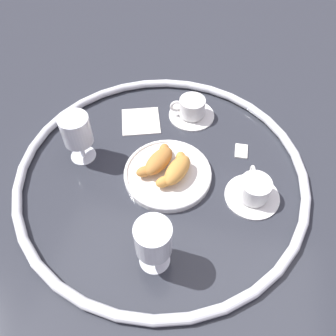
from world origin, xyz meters
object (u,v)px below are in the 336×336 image
at_px(pastry_plate, 168,173).
at_px(folded_napkin, 141,121).
at_px(juice_glass_right, 153,240).
at_px(juice_glass_left, 76,132).
at_px(croissant_small, 158,161).
at_px(coffee_cup_far, 254,190).
at_px(sugar_packet, 241,151).
at_px(croissant_large, 176,170).
at_px(coffee_cup_near, 192,109).

relative_size(pastry_plate, folded_napkin, 2.06).
distance_m(pastry_plate, juice_glass_right, 0.25).
relative_size(juice_glass_left, folded_napkin, 1.27).
bearing_deg(croissant_small, pastry_plate, -109.10).
distance_m(pastry_plate, juice_glass_left, 0.25).
relative_size(coffee_cup_far, sugar_packet, 2.72).
height_order(croissant_large, coffee_cup_near, same).
height_order(coffee_cup_far, juice_glass_left, juice_glass_left).
bearing_deg(sugar_packet, coffee_cup_near, 52.70).
bearing_deg(pastry_plate, coffee_cup_near, -4.14).
height_order(pastry_plate, croissant_small, croissant_small).
distance_m(pastry_plate, sugar_packet, 0.22).
xyz_separation_m(coffee_cup_near, juice_glass_left, (-0.22, 0.26, 0.07)).
bearing_deg(croissant_small, folded_napkin, 29.75).
bearing_deg(sugar_packet, juice_glass_right, 153.60).
distance_m(juice_glass_left, juice_glass_right, 0.36).
bearing_deg(folded_napkin, coffee_cup_far, -119.42).
height_order(juice_glass_right, sugar_packet, juice_glass_right).
distance_m(coffee_cup_near, sugar_packet, 0.20).
relative_size(juice_glass_right, folded_napkin, 1.27).
relative_size(pastry_plate, coffee_cup_near, 1.67).
bearing_deg(sugar_packet, juice_glass_left, 101.93).
relative_size(croissant_small, sugar_packet, 2.54).
distance_m(croissant_small, sugar_packet, 0.24).
height_order(juice_glass_right, folded_napkin, juice_glass_right).
relative_size(juice_glass_right, sugar_packet, 2.80).
distance_m(croissant_large, folded_napkin, 0.24).
distance_m(pastry_plate, croissant_large, 0.04).
relative_size(croissant_large, croissant_small, 1.03).
xyz_separation_m(croissant_small, juice_glass_right, (-0.24, -0.05, 0.06)).
height_order(coffee_cup_near, sugar_packet, coffee_cup_near).
bearing_deg(juice_glass_right, coffee_cup_far, -41.92).
bearing_deg(croissant_large, croissant_small, 70.98).
height_order(pastry_plate, juice_glass_right, juice_glass_right).
height_order(coffee_cup_near, folded_napkin, coffee_cup_near).
relative_size(pastry_plate, croissant_large, 1.74).
xyz_separation_m(pastry_plate, juice_glass_left, (0.01, 0.24, 0.08)).
distance_m(pastry_plate, coffee_cup_far, 0.22).
height_order(juice_glass_left, folded_napkin, juice_glass_left).
xyz_separation_m(croissant_small, juice_glass_left, (0.00, 0.21, 0.06)).
bearing_deg(juice_glass_right, juice_glass_left, 47.06).
bearing_deg(coffee_cup_near, juice_glass_right, -179.08).
xyz_separation_m(pastry_plate, juice_glass_right, (-0.23, -0.02, 0.09)).
xyz_separation_m(croissant_large, coffee_cup_far, (-0.01, -0.20, -0.01)).
xyz_separation_m(pastry_plate, croissant_large, (-0.01, -0.02, 0.03)).
distance_m(croissant_large, sugar_packet, 0.21).
xyz_separation_m(croissant_large, coffee_cup_near, (0.24, 0.01, -0.01)).
xyz_separation_m(coffee_cup_far, juice_glass_left, (0.03, 0.46, 0.07)).
bearing_deg(coffee_cup_far, juice_glass_right, 138.08).
distance_m(pastry_plate, folded_napkin, 0.21).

